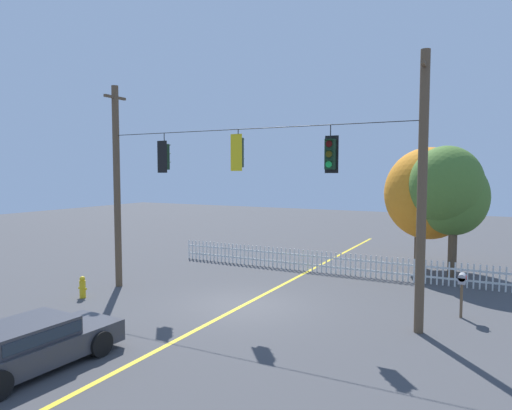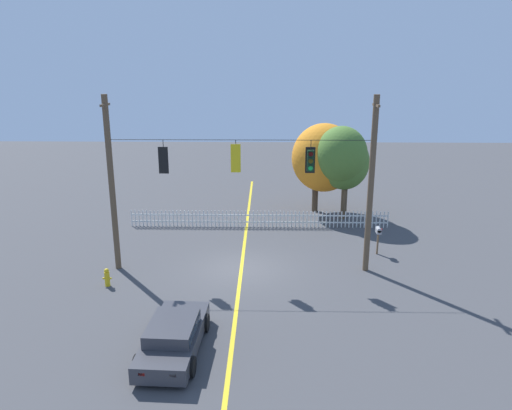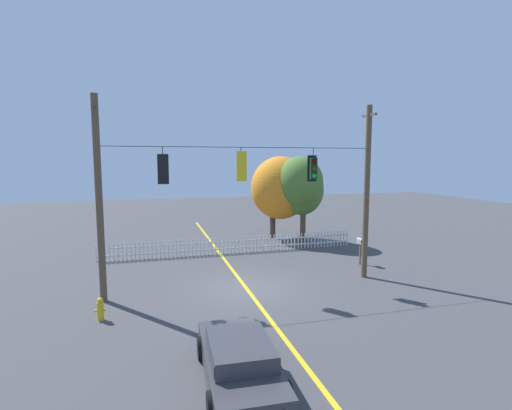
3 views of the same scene
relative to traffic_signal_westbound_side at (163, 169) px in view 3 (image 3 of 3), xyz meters
The scene contains 12 objects.
ground 6.17m from the traffic_signal_westbound_side, ahead, with size 80.00×80.00×0.00m, color #424244.
lane_centerline_stripe 6.16m from the traffic_signal_westbound_side, ahead, with size 0.16×36.00×0.01m, color gold.
signal_support_span 3.54m from the traffic_signal_westbound_side, ahead, with size 11.81×1.10×7.98m.
traffic_signal_westbound_side is the anchor object (origin of this frame).
traffic_signal_eastbound_side 3.17m from the traffic_signal_westbound_side, ahead, with size 0.43×0.38×1.41m.
traffic_signal_northbound_primary 6.43m from the traffic_signal_westbound_side, ahead, with size 0.43×0.38×1.48m.
white_picket_fence 8.79m from the traffic_signal_westbound_side, 56.50° to the left, with size 15.14×0.06×0.99m.
autumn_maple_near_fence 12.53m from the traffic_signal_westbound_side, 49.15° to the left, with size 4.08×3.95×5.76m.
autumn_maple_mid 12.28m from the traffic_signal_westbound_side, 41.48° to the left, with size 3.34×3.15×5.74m.
parked_car 8.35m from the traffic_signal_westbound_side, 77.79° to the right, with size 2.00×4.31×1.15m.
fire_hydrant 5.64m from the traffic_signal_westbound_side, 140.26° to the right, with size 0.38×0.22×0.81m.
roadside_mailbox 11.08m from the traffic_signal_westbound_side, 11.35° to the left, with size 0.25×0.44×1.42m.
Camera 3 is at (-3.90, -15.63, 5.54)m, focal length 26.90 mm.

